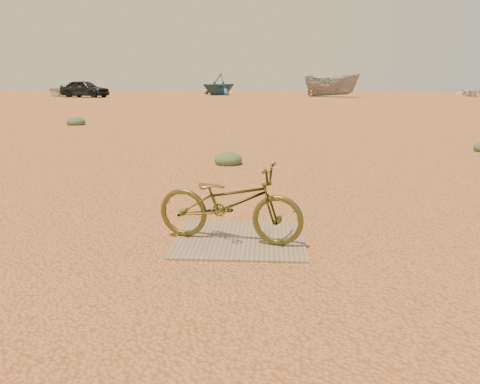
# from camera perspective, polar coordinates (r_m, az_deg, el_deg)

# --- Properties ---
(ground) EXTENTS (120.00, 120.00, 0.00)m
(ground) POSITION_cam_1_polar(r_m,az_deg,el_deg) (4.89, -6.96, -6.84)
(ground) COLOR #D5804B
(ground) RESTS_ON ground
(plywood_board) EXTENTS (1.39, 1.26, 0.02)m
(plywood_board) POSITION_cam_1_polar(r_m,az_deg,el_deg) (5.09, 0.00, -5.75)
(plywood_board) COLOR #887458
(plywood_board) RESTS_ON ground
(bicycle) EXTENTS (1.66, 0.88, 0.83)m
(bicycle) POSITION_cam_1_polar(r_m,az_deg,el_deg) (4.91, -1.29, -1.30)
(bicycle) COLOR #4A491E
(bicycle) RESTS_ON plywood_board
(car) EXTENTS (4.80, 2.86, 1.53)m
(car) POSITION_cam_1_polar(r_m,az_deg,el_deg) (45.82, -18.40, 11.86)
(car) COLOR black
(car) RESTS_ON ground
(boat_near_left) EXTENTS (5.28, 6.37, 1.14)m
(boat_near_left) POSITION_cam_1_polar(r_m,az_deg,el_deg) (50.34, -20.83, 11.56)
(boat_near_left) COLOR beige
(boat_near_left) RESTS_ON ground
(boat_far_left) EXTENTS (5.46, 5.50, 2.19)m
(boat_far_left) POSITION_cam_1_polar(r_m,az_deg,el_deg) (49.11, -2.61, 12.99)
(boat_far_left) COLOR #2B4E6D
(boat_far_left) RESTS_ON ground
(boat_mid_right) EXTENTS (5.71, 4.66, 2.11)m
(boat_mid_right) POSITION_cam_1_polar(r_m,az_deg,el_deg) (45.08, 11.04, 12.65)
(boat_mid_right) COLOR gray
(boat_mid_right) RESTS_ON ground
(boat_far_right) EXTENTS (3.55, 4.61, 0.89)m
(boat_far_right) POSITION_cam_1_polar(r_m,az_deg,el_deg) (50.36, 27.10, 10.81)
(boat_far_right) COLOR silver
(boat_far_right) RESTS_ON ground
(kale_a) EXTENTS (0.57, 0.57, 0.31)m
(kale_a) POSITION_cam_1_polar(r_m,az_deg,el_deg) (9.57, -1.45, 3.43)
(kale_a) COLOR #556E47
(kale_a) RESTS_ON ground
(kale_c) EXTENTS (0.69, 0.69, 0.38)m
(kale_c) POSITION_cam_1_polar(r_m,az_deg,el_deg) (18.74, -19.34, 7.73)
(kale_c) COLOR #556E47
(kale_c) RESTS_ON ground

